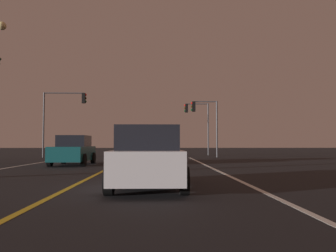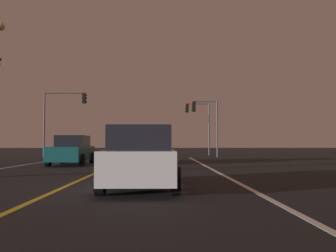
# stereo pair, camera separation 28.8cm
# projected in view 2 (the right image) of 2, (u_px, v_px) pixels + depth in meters

# --- Properties ---
(lane_edge_right) EXTENTS (0.16, 38.39, 0.01)m
(lane_edge_right) POSITION_uv_depth(u_px,v_px,m) (236.00, 182.00, 11.31)
(lane_edge_right) COLOR silver
(lane_edge_right) RESTS_ON ground
(lane_center_divider) EXTENTS (0.16, 38.39, 0.01)m
(lane_center_divider) POSITION_uv_depth(u_px,v_px,m) (76.00, 182.00, 11.23)
(lane_center_divider) COLOR gold
(lane_center_divider) RESTS_ON ground
(car_ahead_far) EXTENTS (2.02, 4.30, 1.70)m
(car_ahead_far) POSITION_uv_depth(u_px,v_px,m) (150.00, 150.00, 21.90)
(car_ahead_far) COLOR black
(car_ahead_far) RESTS_ON ground
(car_oncoming) EXTENTS (2.02, 4.30, 1.70)m
(car_oncoming) POSITION_uv_depth(u_px,v_px,m) (72.00, 151.00, 20.21)
(car_oncoming) COLOR black
(car_oncoming) RESTS_ON ground
(car_lead_same_lane) EXTENTS (2.02, 4.30, 1.70)m
(car_lead_same_lane) POSITION_uv_depth(u_px,v_px,m) (141.00, 158.00, 9.67)
(car_lead_same_lane) COLOR black
(car_lead_same_lane) RESTS_ON ground
(traffic_light_near_right) EXTENTS (2.40, 0.36, 5.02)m
(traffic_light_near_right) POSITION_uv_depth(u_px,v_px,m) (205.00, 116.00, 31.19)
(traffic_light_near_right) COLOR #4C4C51
(traffic_light_near_right) RESTS_ON ground
(traffic_light_near_left) EXTENTS (3.82, 0.36, 5.75)m
(traffic_light_near_left) POSITION_uv_depth(u_px,v_px,m) (65.00, 109.00, 31.01)
(traffic_light_near_left) COLOR #4C4C51
(traffic_light_near_left) RESTS_ON ground
(traffic_light_far_right) EXTENTS (2.60, 0.36, 5.44)m
(traffic_light_far_right) POSITION_uv_depth(u_px,v_px,m) (198.00, 117.00, 36.69)
(traffic_light_far_right) COLOR #4C4C51
(traffic_light_far_right) RESTS_ON ground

